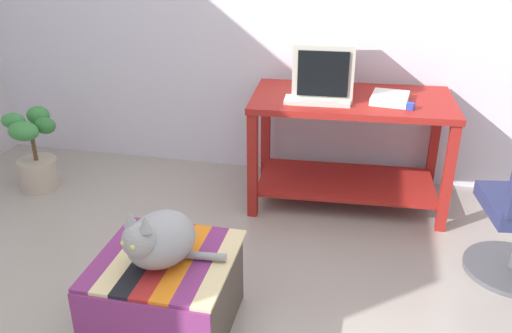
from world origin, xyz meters
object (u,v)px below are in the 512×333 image
(desk, at_px, (350,132))
(ottoman_with_blanket, at_px, (168,293))
(tv_monitor, at_px, (324,67))
(potted_plant, at_px, (35,153))
(keyboard, at_px, (317,101))
(book, at_px, (390,98))
(stapler, at_px, (405,105))
(cat, at_px, (159,239))

(desk, xyz_separation_m, ottoman_with_blanket, (-0.72, -1.45, -0.31))
(tv_monitor, distance_m, potted_plant, 2.09)
(keyboard, bearing_deg, book, 13.04)
(book, xyz_separation_m, stapler, (0.09, -0.12, -0.00))
(potted_plant, bearing_deg, book, 5.84)
(tv_monitor, relative_size, stapler, 3.98)
(cat, bearing_deg, tv_monitor, 90.62)
(ottoman_with_blanket, bearing_deg, stapler, 51.26)
(potted_plant, bearing_deg, desk, 7.40)
(desk, distance_m, stapler, 0.44)
(desk, distance_m, ottoman_with_blanket, 1.65)
(book, bearing_deg, keyboard, -157.20)
(stapler, bearing_deg, potted_plant, 109.00)
(keyboard, distance_m, cat, 1.45)
(keyboard, height_order, ottoman_with_blanket, keyboard)
(desk, relative_size, book, 4.90)
(cat, bearing_deg, keyboard, 88.54)
(desk, height_order, keyboard, keyboard)
(ottoman_with_blanket, bearing_deg, tv_monitor, 70.27)
(desk, xyz_separation_m, cat, (-0.72, -1.50, 0.01))
(ottoman_with_blanket, distance_m, cat, 0.32)
(book, height_order, potted_plant, book)
(cat, height_order, stapler, stapler)
(cat, relative_size, potted_plant, 0.82)
(tv_monitor, distance_m, cat, 1.67)
(tv_monitor, distance_m, book, 0.45)
(keyboard, bearing_deg, stapler, -2.59)
(keyboard, relative_size, ottoman_with_blanket, 0.65)
(book, bearing_deg, tv_monitor, 176.85)
(keyboard, bearing_deg, cat, -114.59)
(keyboard, xyz_separation_m, ottoman_with_blanket, (-0.52, -1.29, -0.56))
(book, xyz_separation_m, cat, (-0.95, -1.46, -0.24))
(desk, relative_size, potted_plant, 2.30)
(book, bearing_deg, ottoman_with_blanket, -117.50)
(desk, bearing_deg, cat, -119.35)
(potted_plant, height_order, stapler, stapler)
(potted_plant, bearing_deg, stapler, 2.85)
(tv_monitor, relative_size, potted_plant, 0.77)
(ottoman_with_blanket, height_order, cat, cat)
(ottoman_with_blanket, relative_size, cat, 1.34)
(stapler, bearing_deg, desk, 79.80)
(tv_monitor, height_order, ottoman_with_blanket, tv_monitor)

